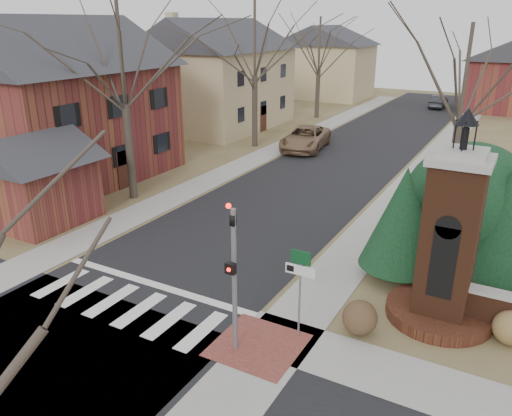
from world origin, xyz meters
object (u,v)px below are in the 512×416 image
Objects in this scene: sign_post at (300,277)px; pickup_truck at (305,138)px; brick_gate_monument at (447,254)px; distant_car at (438,102)px; traffic_signal_pole at (234,266)px.

sign_post reaches higher than pickup_truck.
brick_gate_monument reaches higher than distant_car.
sign_post is 0.42× the size of brick_gate_monument.
brick_gate_monument is 1.64× the size of distant_car.
traffic_signal_pole reaches higher than pickup_truck.
traffic_signal_pole is 45.90m from distant_car.
traffic_signal_pole is 1.64× the size of sign_post.
pickup_truck is (-7.70, 22.39, -1.79)m from traffic_signal_pole.
distant_car is (-2.70, 45.78, -1.93)m from traffic_signal_pole.
pickup_truck is at bearing 108.98° from traffic_signal_pole.
sign_post is at bearing -138.58° from brick_gate_monument.
traffic_signal_pole is at bearing -79.44° from pickup_truck.
traffic_signal_pole is 1.14× the size of distant_car.
traffic_signal_pole reaches higher than distant_car.
distant_car is at bearing 69.51° from pickup_truck.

